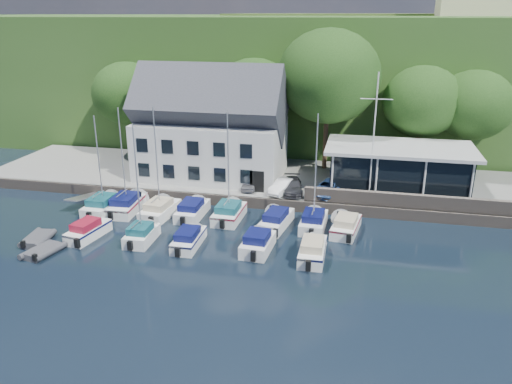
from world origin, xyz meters
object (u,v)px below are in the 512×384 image
club_pavilion (398,168)px  dinghy_1 (43,250)px  harbor_building (211,133)px  boat_r2_0 (88,229)px  boat_r1_4 (228,166)px  boat_r1_1 (123,159)px  boat_r1_3 (192,208)px  boat_r1_2 (157,165)px  boat_r1_5 (276,218)px  boat_r2_2 (189,237)px  car_blue (329,187)px  car_white (283,186)px  boat_r2_3 (258,241)px  dinghy_0 (38,238)px  boat_r1_7 (346,224)px  car_silver (249,183)px  boat_r2_4 (313,248)px  flagpole (373,138)px  boat_r2_1 (138,187)px  car_dgrey (293,186)px  boat_r1_0 (99,161)px  boat_r1_6 (316,175)px

club_pavilion → dinghy_1: club_pavilion is taller
harbor_building → boat_r2_0: size_ratio=2.52×
boat_r1_4 → dinghy_1: size_ratio=3.14×
boat_r1_1 → boat_r1_3: 7.25m
boat_r1_2 → dinghy_1: size_ratio=3.03×
boat_r1_5 → boat_r2_2: bearing=-131.7°
boat_r1_2 → boat_r2_2: boat_r1_2 is taller
boat_r1_2 → dinghy_1: (-5.45, -8.56, -4.20)m
car_blue → club_pavilion: bearing=43.1°
car_white → boat_r2_0: (-13.53, -10.64, -0.88)m
car_blue → boat_r2_3: size_ratio=0.75×
dinghy_0 → boat_r2_0: bearing=17.3°
boat_r1_7 → boat_r2_0: boat_r2_0 is taller
boat_r2_0 → harbor_building: bearing=77.6°
car_silver → car_blue: 7.39m
club_pavilion → boat_r1_2: (-19.92, -8.54, 1.50)m
car_silver → boat_r2_4: (7.11, -10.72, -0.79)m
dinghy_0 → dinghy_1: dinghy_0 is taller
boat_r2_3 → boat_r2_2: bearing=-173.8°
boat_r1_4 → dinghy_0: 15.62m
boat_r2_0 → dinghy_0: 3.72m
boat_r1_5 → boat_r1_2: bearing=-172.3°
flagpole → boat_r2_0: size_ratio=1.92×
car_silver → boat_r2_1: bearing=-125.3°
harbor_building → boat_r1_3: bearing=-84.6°
boat_r1_3 → boat_r2_3: boat_r2_3 is taller
boat_r1_3 → boat_r2_1: 7.00m
harbor_building → car_silver: 6.80m
boat_r2_0 → boat_r2_2: 8.10m
car_white → boat_r2_2: 11.72m
boat_r1_1 → dinghy_1: 10.29m
boat_r2_3 → car_dgrey: bearing=87.6°
boat_r1_0 → boat_r1_4: bearing=3.7°
harbor_building → flagpole: size_ratio=1.31×
boat_r1_3 → boat_r1_4: boat_r1_4 is taller
boat_r2_1 → flagpole: bearing=30.3°
club_pavilion → flagpole: bearing=-128.8°
boat_r2_0 → boat_r1_0: bearing=115.0°
car_silver → dinghy_1: car_silver is taller
car_dgrey → boat_r2_0: (-14.35, -10.90, -0.87)m
car_dgrey → boat_r1_3: (-7.88, -5.11, -0.87)m
car_blue → boat_r1_0: (-19.08, -5.89, 2.98)m
car_silver → boat_r2_3: (3.09, -10.46, -0.76)m
boat_r1_1 → boat_r2_1: bearing=-58.5°
car_dgrey → boat_r1_1: bearing=-170.3°
car_white → boat_r1_5: car_white is taller
boat_r1_2 → boat_r1_7: (15.72, -0.02, -3.83)m
car_blue → boat_r2_3: bearing=-94.0°
boat_r1_6 → dinghy_0: boat_r1_6 is taller
boat_r1_0 → boat_r2_4: boat_r1_0 is taller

